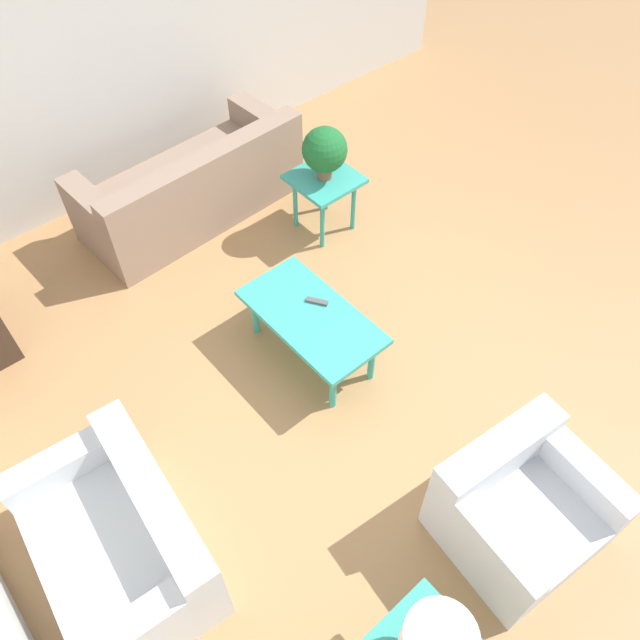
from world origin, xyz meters
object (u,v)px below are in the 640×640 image
object	(u,v)px
side_table_plant	(324,185)
potted_plant	(325,150)
loveseat	(123,543)
sofa	(193,188)
armchair	(519,507)
coffee_table	(311,320)

from	to	relation	value
side_table_plant	potted_plant	world-z (taller)	potted_plant
loveseat	side_table_plant	size ratio (longest dim) A/B	2.34
loveseat	potted_plant	world-z (taller)	potted_plant
sofa	potted_plant	distance (m)	1.29
potted_plant	side_table_plant	bearing A→B (deg)	180.00
side_table_plant	potted_plant	distance (m)	0.35
armchair	coffee_table	world-z (taller)	armchair
sofa	coffee_table	bearing A→B (deg)	80.05
sofa	potted_plant	world-z (taller)	potted_plant
sofa	coffee_table	xyz separation A→B (m)	(-1.92, 0.25, 0.10)
coffee_table	potted_plant	bearing A→B (deg)	-44.86
sofa	loveseat	world-z (taller)	sofa
armchair	coffee_table	size ratio (longest dim) A/B	0.88
loveseat	potted_plant	size ratio (longest dim) A/B	2.80
coffee_table	side_table_plant	distance (m)	1.44
loveseat	side_table_plant	xyz separation A→B (m)	(1.51, -2.85, 0.19)
armchair	coffee_table	xyz separation A→B (m)	(1.83, 0.05, 0.11)
sofa	potted_plant	xyz separation A→B (m)	(-0.90, -0.77, 0.52)
potted_plant	coffee_table	bearing A→B (deg)	135.14
armchair	potted_plant	bearing A→B (deg)	77.81
side_table_plant	loveseat	bearing A→B (deg)	117.93
loveseat	potted_plant	bearing A→B (deg)	123.49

